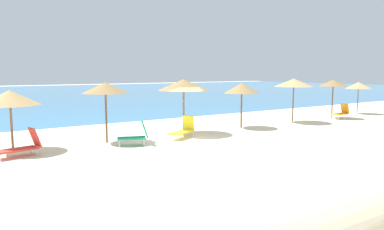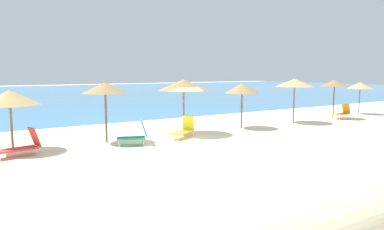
{
  "view_description": "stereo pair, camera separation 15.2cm",
  "coord_description": "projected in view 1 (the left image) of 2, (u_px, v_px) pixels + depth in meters",
  "views": [
    {
      "loc": [
        -9.0,
        -13.9,
        3.29
      ],
      "look_at": [
        1.12,
        1.46,
        1.05
      ],
      "focal_mm": 33.45,
      "sensor_mm": 36.0,
      "label": 1
    },
    {
      "loc": [
        -8.87,
        -13.98,
        3.29
      ],
      "look_at": [
        1.12,
        1.46,
        1.05
      ],
      "focal_mm": 33.45,
      "sensor_mm": 36.0,
      "label": 2
    }
  ],
  "objects": [
    {
      "name": "lounge_chair_0",
      "position": [
        22.0,
        146.0,
        13.93
      ],
      "size": [
        1.74,
        0.95,
        1.08
      ],
      "rotation": [
        0.0,
        0.0,
        1.78
      ],
      "color": "red",
      "rests_on": "ground_plane"
    },
    {
      "name": "beach_umbrella_4",
      "position": [
        184.0,
        85.0,
        18.53
      ],
      "size": [
        2.66,
        2.66,
        2.89
      ],
      "color": "brown",
      "rests_on": "ground_plane"
    },
    {
      "name": "lounge_chair_4",
      "position": [
        341.0,
        112.0,
        24.88
      ],
      "size": [
        1.34,
        0.6,
        1.06
      ],
      "rotation": [
        0.0,
        0.0,
        1.6
      ],
      "color": "orange",
      "rests_on": "ground_plane"
    },
    {
      "name": "lounge_chair_2",
      "position": [
        183.0,
        130.0,
        17.78
      ],
      "size": [
        1.64,
        1.23,
        1.07
      ],
      "rotation": [
        0.0,
        0.0,
        2.03
      ],
      "color": "yellow",
      "rests_on": "ground_plane"
    },
    {
      "name": "beach_umbrella_5",
      "position": [
        242.0,
        88.0,
        20.63
      ],
      "size": [
        2.05,
        2.05,
        2.63
      ],
      "color": "brown",
      "rests_on": "ground_plane"
    },
    {
      "name": "sea_water",
      "position": [
        31.0,
        94.0,
        51.65
      ],
      "size": [
        160.0,
        68.42,
        0.01
      ],
      "primitive_type": "cube",
      "color": "teal",
      "rests_on": "ground_plane"
    },
    {
      "name": "beach_umbrella_3",
      "position": [
        105.0,
        88.0,
        16.34
      ],
      "size": [
        2.12,
        2.12,
        2.8
      ],
      "color": "brown",
      "rests_on": "ground_plane"
    },
    {
      "name": "lounge_chair_3",
      "position": [
        136.0,
        135.0,
        15.92
      ],
      "size": [
        1.47,
        1.04,
        1.17
      ],
      "rotation": [
        0.0,
        0.0,
        1.2
      ],
      "color": "#199972",
      "rests_on": "ground_plane"
    },
    {
      "name": "beach_umbrella_8",
      "position": [
        359.0,
        85.0,
        27.6
      ],
      "size": [
        1.92,
        1.92,
        2.48
      ],
      "color": "brown",
      "rests_on": "ground_plane"
    },
    {
      "name": "beach_umbrella_7",
      "position": [
        333.0,
        83.0,
        24.92
      ],
      "size": [
        1.97,
        1.97,
        2.72
      ],
      "color": "brown",
      "rests_on": "ground_plane"
    },
    {
      "name": "beach_umbrella_6",
      "position": [
        294.0,
        83.0,
        22.82
      ],
      "size": [
        2.42,
        2.42,
        2.84
      ],
      "color": "brown",
      "rests_on": "ground_plane"
    },
    {
      "name": "beach_umbrella_2",
      "position": [
        10.0,
        98.0,
        14.4
      ],
      "size": [
        2.35,
        2.35,
        2.55
      ],
      "color": "brown",
      "rests_on": "ground_plane"
    },
    {
      "name": "ground_plane",
      "position": [
        189.0,
        142.0,
        16.83
      ],
      "size": [
        160.0,
        160.0,
        0.0
      ],
      "primitive_type": "plane",
      "color": "beige"
    }
  ]
}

